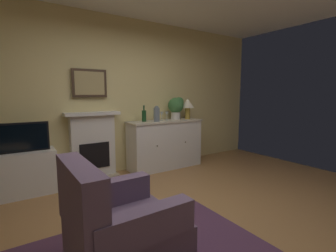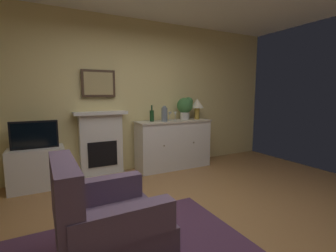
% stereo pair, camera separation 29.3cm
% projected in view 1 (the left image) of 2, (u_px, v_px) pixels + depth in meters
% --- Properties ---
extents(ground_plane, '(6.36, 4.41, 0.10)m').
position_uv_depth(ground_plane, '(195.00, 227.00, 2.60)').
color(ground_plane, '#9E7042').
rests_on(ground_plane, ground).
extents(wall_rear, '(6.36, 0.06, 2.70)m').
position_uv_depth(wall_rear, '(117.00, 96.00, 4.22)').
color(wall_rear, '#EAD68C').
rests_on(wall_rear, ground_plane).
extents(fireplace_unit, '(0.87, 0.30, 1.10)m').
position_uv_depth(fireplace_unit, '(93.00, 145.00, 3.96)').
color(fireplace_unit, white).
rests_on(fireplace_unit, ground_plane).
extents(framed_picture, '(0.55, 0.04, 0.45)m').
position_uv_depth(framed_picture, '(90.00, 83.00, 3.86)').
color(framed_picture, '#473323').
extents(sideboard_cabinet, '(1.42, 0.49, 0.90)m').
position_uv_depth(sideboard_cabinet, '(165.00, 144.00, 4.53)').
color(sideboard_cabinet, white).
rests_on(sideboard_cabinet, ground_plane).
extents(table_lamp, '(0.26, 0.26, 0.40)m').
position_uv_depth(table_lamp, '(188.00, 105.00, 4.72)').
color(table_lamp, '#B79338').
rests_on(table_lamp, sideboard_cabinet).
extents(wine_bottle, '(0.08, 0.08, 0.29)m').
position_uv_depth(wine_bottle, '(144.00, 116.00, 4.26)').
color(wine_bottle, '#193F1E').
rests_on(wine_bottle, sideboard_cabinet).
extents(wine_glass_left, '(0.07, 0.07, 0.16)m').
position_uv_depth(wine_glass_left, '(162.00, 114.00, 4.42)').
color(wine_glass_left, silver).
rests_on(wine_glass_left, sideboard_cabinet).
extents(wine_glass_center, '(0.07, 0.07, 0.16)m').
position_uv_depth(wine_glass_center, '(167.00, 114.00, 4.47)').
color(wine_glass_center, silver).
rests_on(wine_glass_center, sideboard_cabinet).
extents(vase_decorative, '(0.11, 0.11, 0.28)m').
position_uv_depth(vase_decorative, '(157.00, 114.00, 4.30)').
color(vase_decorative, slate).
rests_on(vase_decorative, sideboard_cabinet).
extents(tv_cabinet, '(0.75, 0.42, 0.61)m').
position_uv_depth(tv_cabinet, '(26.00, 173.00, 3.33)').
color(tv_cabinet, white).
rests_on(tv_cabinet, ground_plane).
extents(tv_set, '(0.62, 0.07, 0.40)m').
position_uv_depth(tv_set, '(24.00, 137.00, 3.24)').
color(tv_set, black).
rests_on(tv_set, tv_cabinet).
extents(potted_plant_small, '(0.30, 0.30, 0.43)m').
position_uv_depth(potted_plant_small, '(176.00, 106.00, 4.63)').
color(potted_plant_small, beige).
rests_on(potted_plant_small, sideboard_cabinet).
extents(armchair, '(0.82, 0.79, 0.92)m').
position_uv_depth(armchair, '(118.00, 227.00, 1.82)').
color(armchair, '#604C66').
rests_on(armchair, ground_plane).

